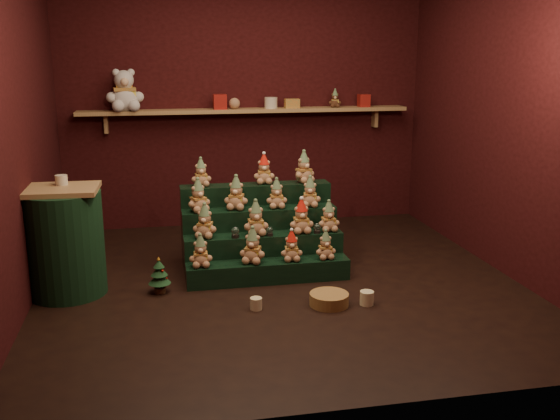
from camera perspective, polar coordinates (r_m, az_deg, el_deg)
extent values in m
plane|color=black|center=(5.38, 0.02, -6.62)|extent=(4.00, 4.00, 0.00)
cube|color=black|center=(7.07, -3.28, 10.01)|extent=(4.00, 0.10, 2.80)
cube|color=black|center=(3.09, 7.51, 4.58)|extent=(4.00, 0.10, 2.80)
cube|color=black|center=(5.07, -23.54, 7.25)|extent=(0.10, 4.00, 2.80)
cube|color=black|center=(5.81, 20.48, 8.26)|extent=(0.10, 4.00, 2.80)
cube|color=#A57D52|center=(6.90, -3.06, 9.08)|extent=(3.60, 0.26, 0.04)
cube|color=#A57D52|center=(6.93, -15.61, 7.61)|extent=(0.04, 0.12, 0.20)
cube|color=#A57D52|center=(7.34, 8.66, 8.30)|extent=(0.04, 0.12, 0.20)
cube|color=black|center=(5.37, -1.08, -5.64)|extent=(1.40, 0.22, 0.18)
cube|color=black|center=(5.54, -1.49, -4.01)|extent=(1.40, 0.22, 0.36)
cube|color=black|center=(5.72, -1.87, -2.48)|extent=(1.40, 0.22, 0.54)
cube|color=black|center=(5.91, -2.23, -1.04)|extent=(1.40, 0.22, 0.72)
cylinder|color=black|center=(5.39, -4.11, -2.41)|extent=(0.07, 0.07, 0.03)
sphere|color=white|center=(5.38, -4.11, -1.94)|extent=(0.07, 0.07, 0.07)
cylinder|color=black|center=(5.44, -0.94, -2.26)|extent=(0.06, 0.06, 0.02)
sphere|color=white|center=(5.43, -0.94, -1.86)|extent=(0.06, 0.06, 0.06)
cylinder|color=black|center=(5.53, 3.41, -2.00)|extent=(0.06, 0.06, 0.02)
sphere|color=white|center=(5.52, 3.42, -1.57)|extent=(0.07, 0.07, 0.07)
cube|color=#A57D52|center=(5.19, -19.45, 1.76)|extent=(0.60, 0.50, 0.04)
cylinder|color=black|center=(5.30, -19.06, -2.92)|extent=(0.62, 0.62, 0.85)
cylinder|color=beige|center=(5.28, -19.36, 2.61)|extent=(0.10, 0.10, 0.08)
cylinder|color=#412A17|center=(5.24, -10.91, -7.20)|extent=(0.09, 0.09, 0.05)
cone|color=#12321A|center=(5.20, -10.96, -6.12)|extent=(0.18, 0.18, 0.09)
cone|color=#12321A|center=(5.18, -10.99, -5.45)|extent=(0.14, 0.14, 0.08)
cone|color=#12321A|center=(5.16, -11.03, -4.83)|extent=(0.09, 0.09, 0.06)
cone|color=gold|center=(5.15, -11.05, -4.35)|extent=(0.03, 0.03, 0.03)
cylinder|color=beige|center=(4.82, -2.20, -8.55)|extent=(0.09, 0.09, 0.09)
cylinder|color=beige|center=(4.95, 7.94, -7.97)|extent=(0.11, 0.11, 0.11)
cylinder|color=olive|center=(4.91, 4.51, -8.14)|extent=(0.40, 0.40, 0.10)
cube|color=#A52019|center=(6.83, -5.52, 9.82)|extent=(0.14, 0.14, 0.16)
cylinder|color=beige|center=(6.92, -0.84, 9.77)|extent=(0.14, 0.14, 0.12)
cube|color=#A52019|center=(7.18, 7.67, 9.89)|extent=(0.12, 0.12, 0.14)
sphere|color=tan|center=(6.85, -4.19, 9.70)|extent=(0.12, 0.12, 0.12)
cube|color=orange|center=(6.96, 1.10, 9.72)|extent=(0.16, 0.10, 0.10)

